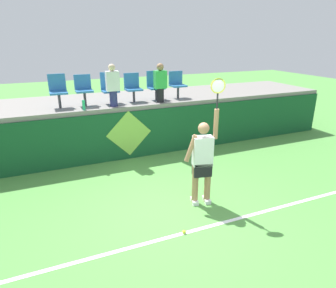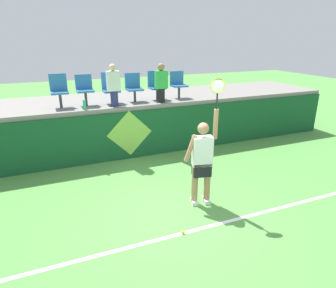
% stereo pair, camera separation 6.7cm
% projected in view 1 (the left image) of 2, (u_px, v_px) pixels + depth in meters
% --- Properties ---
extents(ground_plane, '(40.00, 40.00, 0.00)m').
position_uv_depth(ground_plane, '(174.00, 211.00, 5.86)').
color(ground_plane, '#519342').
extents(court_back_wall, '(13.68, 0.20, 1.34)m').
position_uv_depth(court_back_wall, '(130.00, 135.00, 8.27)').
color(court_back_wall, '#144C28').
rests_on(court_back_wall, ground_plane).
extents(spectator_platform, '(13.68, 2.50, 0.12)m').
position_uv_depth(spectator_platform, '(117.00, 100.00, 9.06)').
color(spectator_platform, gray).
rests_on(spectator_platform, court_back_wall).
extents(court_baseline_stripe, '(12.31, 0.08, 0.01)m').
position_uv_depth(court_baseline_stripe, '(190.00, 231.00, 5.25)').
color(court_baseline_stripe, white).
rests_on(court_baseline_stripe, ground_plane).
extents(tennis_player, '(0.74, 0.34, 2.53)m').
position_uv_depth(tennis_player, '(203.00, 160.00, 5.86)').
color(tennis_player, white).
rests_on(tennis_player, ground_plane).
extents(tennis_ball, '(0.07, 0.07, 0.07)m').
position_uv_depth(tennis_ball, '(184.00, 232.00, 5.19)').
color(tennis_ball, '#D1E533').
rests_on(tennis_ball, ground_plane).
extents(water_bottle, '(0.07, 0.07, 0.26)m').
position_uv_depth(water_bottle, '(84.00, 105.00, 7.59)').
color(water_bottle, '#26B272').
rests_on(water_bottle, spectator_platform).
extents(stadium_chair_0, '(0.44, 0.42, 0.87)m').
position_uv_depth(stadium_chair_0, '(58.00, 89.00, 7.75)').
color(stadium_chair_0, '#38383D').
rests_on(stadium_chair_0, spectator_platform).
extents(stadium_chair_1, '(0.44, 0.42, 0.82)m').
position_uv_depth(stadium_chair_1, '(84.00, 88.00, 7.99)').
color(stadium_chair_1, '#38383D').
rests_on(stadium_chair_1, spectator_platform).
extents(stadium_chair_2, '(0.44, 0.42, 0.85)m').
position_uv_depth(stadium_chair_2, '(110.00, 87.00, 8.26)').
color(stadium_chair_2, '#38383D').
rests_on(stadium_chair_2, spectator_platform).
extents(stadium_chair_3, '(0.44, 0.42, 0.80)m').
position_uv_depth(stadium_chair_3, '(133.00, 86.00, 8.51)').
color(stadium_chair_3, '#38383D').
rests_on(stadium_chair_3, spectator_platform).
extents(stadium_chair_4, '(0.44, 0.42, 0.83)m').
position_uv_depth(stadium_chair_4, '(155.00, 84.00, 8.76)').
color(stadium_chair_4, '#38383D').
rests_on(stadium_chair_4, spectator_platform).
extents(stadium_chair_5, '(0.44, 0.42, 0.79)m').
position_uv_depth(stadium_chair_5, '(177.00, 83.00, 9.02)').
color(stadium_chair_5, '#38383D').
rests_on(stadium_chair_5, spectator_platform).
extents(spectator_0, '(0.34, 0.20, 1.11)m').
position_uv_depth(spectator_0, '(113.00, 85.00, 7.86)').
color(spectator_0, navy).
rests_on(spectator_0, spectator_platform).
extents(spectator_1, '(0.34, 0.20, 1.08)m').
position_uv_depth(spectator_1, '(160.00, 82.00, 8.36)').
color(spectator_1, black).
rests_on(spectator_1, spectator_platform).
extents(wall_signage_mount, '(1.27, 0.01, 1.37)m').
position_uv_depth(wall_signage_mount, '(130.00, 158.00, 8.39)').
color(wall_signage_mount, '#144C28').
rests_on(wall_signage_mount, ground_plane).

